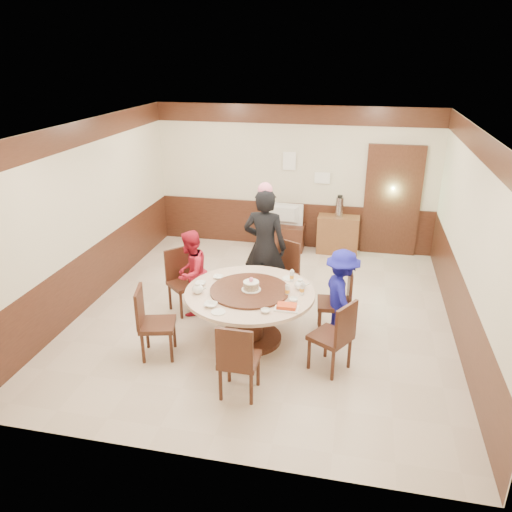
% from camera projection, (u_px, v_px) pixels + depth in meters
% --- Properties ---
extents(room, '(6.00, 6.04, 2.84)m').
position_uv_depth(room, '(266.00, 248.00, 7.24)').
color(room, beige).
rests_on(room, ground).
extents(banquet_table, '(1.75, 1.75, 0.78)m').
position_uv_depth(banquet_table, '(250.00, 306.00, 6.75)').
color(banquet_table, '#3C1D12').
rests_on(banquet_table, ground).
extents(chair_0, '(0.49, 0.48, 0.97)m').
position_uv_depth(chair_0, '(334.00, 313.00, 7.03)').
color(chair_0, '#3C1D12').
rests_on(chair_0, ground).
extents(chair_1, '(0.59, 0.60, 0.97)m').
position_uv_depth(chair_1, '(281.00, 283.00, 7.93)').
color(chair_1, '#3C1D12').
rests_on(chair_1, ground).
extents(chair_2, '(0.62, 0.62, 0.97)m').
position_uv_depth(chair_2, '(185.00, 292.00, 7.64)').
color(chair_2, '#3C1D12').
rests_on(chair_2, ground).
extents(chair_3, '(0.54, 0.54, 0.97)m').
position_uv_depth(chair_3, '(157.00, 335.00, 6.50)').
color(chair_3, '#3C1D12').
rests_on(chair_3, ground).
extents(chair_4, '(0.44, 0.45, 0.97)m').
position_uv_depth(chair_4, '(239.00, 372.00, 5.75)').
color(chair_4, '#3C1D12').
rests_on(chair_4, ground).
extents(chair_5, '(0.61, 0.60, 0.97)m').
position_uv_depth(chair_5, '(331.00, 348.00, 6.21)').
color(chair_5, '#3C1D12').
rests_on(chair_5, ground).
extents(person_standing, '(0.71, 0.50, 1.85)m').
position_uv_depth(person_standing, '(265.00, 247.00, 7.69)').
color(person_standing, black).
rests_on(person_standing, ground).
extents(person_red, '(0.57, 0.69, 1.31)m').
position_uv_depth(person_red, '(191.00, 273.00, 7.45)').
color(person_red, '#AD172B').
rests_on(person_red, ground).
extents(person_blue, '(0.76, 0.95, 1.29)m').
position_uv_depth(person_blue, '(341.00, 295.00, 6.81)').
color(person_blue, '#171795').
rests_on(person_blue, ground).
extents(birthday_cake, '(0.26, 0.26, 0.18)m').
position_uv_depth(birthday_cake, '(251.00, 286.00, 6.62)').
color(birthday_cake, white).
rests_on(birthday_cake, banquet_table).
extents(teapot_left, '(0.17, 0.15, 0.13)m').
position_uv_depth(teapot_left, '(198.00, 289.00, 6.60)').
color(teapot_left, white).
rests_on(teapot_left, banquet_table).
extents(teapot_right, '(0.17, 0.15, 0.13)m').
position_uv_depth(teapot_right, '(300.00, 285.00, 6.71)').
color(teapot_right, white).
rests_on(teapot_right, banquet_table).
extents(bowl_0, '(0.14, 0.14, 0.03)m').
position_uv_depth(bowl_0, '(218.00, 277.00, 7.05)').
color(bowl_0, white).
rests_on(bowl_0, banquet_table).
extents(bowl_1, '(0.12, 0.12, 0.04)m').
position_uv_depth(bowl_1, '(266.00, 311.00, 6.13)').
color(bowl_1, white).
rests_on(bowl_1, banquet_table).
extents(bowl_2, '(0.17, 0.17, 0.04)m').
position_uv_depth(bowl_2, '(211.00, 305.00, 6.27)').
color(bowl_2, white).
rests_on(bowl_2, banquet_table).
extents(bowl_3, '(0.12, 0.12, 0.04)m').
position_uv_depth(bowl_3, '(293.00, 300.00, 6.41)').
color(bowl_3, white).
rests_on(bowl_3, banquet_table).
extents(bowl_4, '(0.15, 0.15, 0.04)m').
position_uv_depth(bowl_4, '(201.00, 283.00, 6.86)').
color(bowl_4, white).
rests_on(bowl_4, banquet_table).
extents(saucer_near, '(0.18, 0.18, 0.01)m').
position_uv_depth(saucer_near, '(218.00, 312.00, 6.13)').
color(saucer_near, white).
rests_on(saucer_near, banquet_table).
extents(saucer_far, '(0.18, 0.18, 0.01)m').
position_uv_depth(saucer_far, '(289.00, 278.00, 7.03)').
color(saucer_far, white).
rests_on(saucer_far, banquet_table).
extents(shrimp_platter, '(0.30, 0.20, 0.06)m').
position_uv_depth(shrimp_platter, '(287.00, 307.00, 6.20)').
color(shrimp_platter, white).
rests_on(shrimp_platter, banquet_table).
extents(bottle_0, '(0.06, 0.06, 0.16)m').
position_uv_depth(bottle_0, '(287.00, 290.00, 6.52)').
color(bottle_0, white).
rests_on(bottle_0, banquet_table).
extents(bottle_1, '(0.06, 0.06, 0.16)m').
position_uv_depth(bottle_1, '(302.00, 289.00, 6.55)').
color(bottle_1, white).
rests_on(bottle_1, banquet_table).
extents(bottle_2, '(0.06, 0.06, 0.16)m').
position_uv_depth(bottle_2, '(292.00, 276.00, 6.93)').
color(bottle_2, white).
rests_on(bottle_2, banquet_table).
extents(tv_stand, '(0.85, 0.45, 0.50)m').
position_uv_depth(tv_stand, '(283.00, 237.00, 10.06)').
color(tv_stand, '#3C1D12').
rests_on(tv_stand, ground).
extents(television, '(0.77, 0.16, 0.44)m').
position_uv_depth(television, '(283.00, 215.00, 9.88)').
color(television, gray).
rests_on(television, tv_stand).
extents(side_cabinet, '(0.80, 0.40, 0.75)m').
position_uv_depth(side_cabinet, '(338.00, 235.00, 9.83)').
color(side_cabinet, brown).
rests_on(side_cabinet, ground).
extents(thermos, '(0.15, 0.15, 0.38)m').
position_uv_depth(thermos, '(339.00, 207.00, 9.61)').
color(thermos, silver).
rests_on(thermos, side_cabinet).
extents(notice_left, '(0.25, 0.00, 0.35)m').
position_uv_depth(notice_left, '(289.00, 161.00, 9.66)').
color(notice_left, white).
rests_on(notice_left, room).
extents(notice_right, '(0.30, 0.00, 0.22)m').
position_uv_depth(notice_right, '(322.00, 178.00, 9.65)').
color(notice_right, white).
rests_on(notice_right, room).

